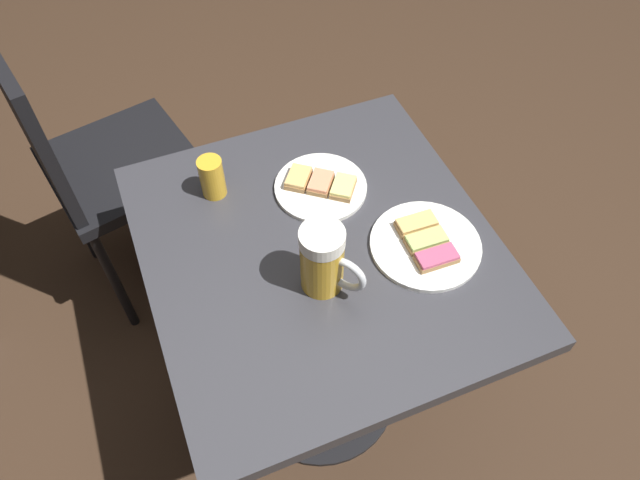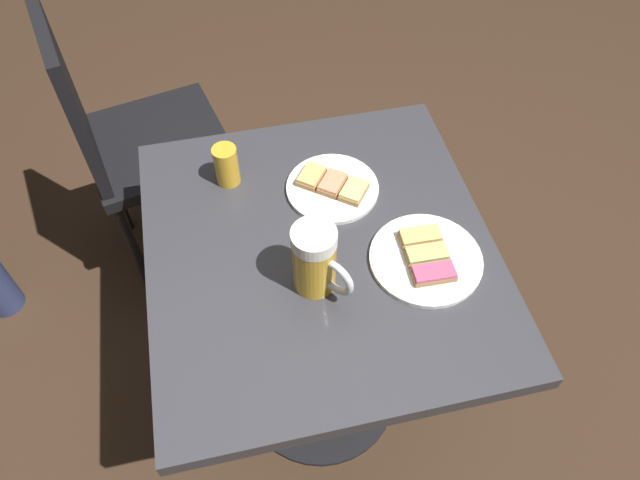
# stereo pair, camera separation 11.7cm
# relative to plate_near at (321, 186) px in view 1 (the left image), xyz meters

# --- Properties ---
(ground_plane) EXTENTS (6.00, 6.00, 0.00)m
(ground_plane) POSITION_rel_plate_near_xyz_m (0.06, 0.14, -0.72)
(ground_plane) COLOR #382619
(cafe_table) EXTENTS (0.69, 0.74, 0.71)m
(cafe_table) POSITION_rel_plate_near_xyz_m (0.06, 0.14, -0.17)
(cafe_table) COLOR black
(cafe_table) RESTS_ON ground_plane
(plate_near) EXTENTS (0.20, 0.20, 0.03)m
(plate_near) POSITION_rel_plate_near_xyz_m (0.00, 0.00, 0.00)
(plate_near) COLOR white
(plate_near) RESTS_ON cafe_table
(plate_far) EXTENTS (0.22, 0.22, 0.03)m
(plate_far) POSITION_rel_plate_near_xyz_m (-0.14, 0.22, -0.00)
(plate_far) COLOR white
(plate_far) RESTS_ON cafe_table
(beer_mug) EXTENTS (0.10, 0.12, 0.15)m
(beer_mug) POSITION_rel_plate_near_xyz_m (0.09, 0.23, 0.07)
(beer_mug) COLOR gold
(beer_mug) RESTS_ON cafe_table
(beer_glass_small) EXTENTS (0.05, 0.05, 0.09)m
(beer_glass_small) POSITION_rel_plate_near_xyz_m (0.21, -0.08, 0.04)
(beer_glass_small) COLOR gold
(beer_glass_small) RESTS_ON cafe_table
(cafe_chair) EXTENTS (0.45, 0.45, 0.91)m
(cafe_chair) POSITION_rel_plate_near_xyz_m (0.46, -0.47, -0.19)
(cafe_chair) COLOR black
(cafe_chair) RESTS_ON ground_plane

